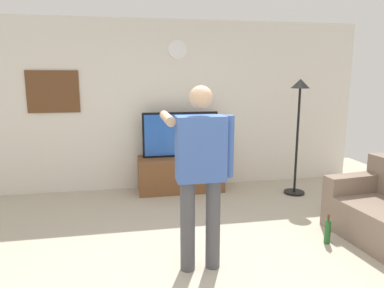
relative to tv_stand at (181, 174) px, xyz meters
name	(u,v)px	position (x,y,z in m)	size (l,w,h in m)	color
ground_plane	(213,283)	(-0.12, -2.60, -0.28)	(8.40, 8.40, 0.00)	#B2A893
back_wall	(170,106)	(-0.12, 0.35, 1.07)	(6.40, 0.10, 2.70)	silver
tv_stand	(181,174)	(0.00, 0.00, 0.00)	(1.35, 0.48, 0.57)	brown
television	(180,134)	(0.00, 0.05, 0.64)	(1.19, 0.07, 0.71)	black
wall_clock	(177,49)	(0.00, 0.29, 1.96)	(0.30, 0.30, 0.03)	white
framed_picture	(53,92)	(-1.91, 0.30, 1.31)	(0.76, 0.04, 0.64)	brown
floor_lamp	(299,113)	(1.75, -0.44, 1.00)	(0.32, 0.32, 1.79)	black
person_standing_nearer_lamp	(200,167)	(-0.18, -2.32, 0.73)	(0.63, 0.78, 1.76)	#4C4C51
beverage_bottle	(328,231)	(1.32, -2.09, -0.14)	(0.07, 0.07, 0.34)	#1E5923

